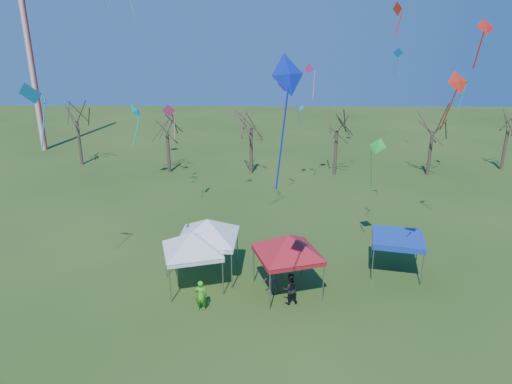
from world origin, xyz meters
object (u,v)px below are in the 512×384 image
(radio_mast, at_px, (28,42))
(person_grey, at_px, (273,279))
(tree_2, at_px, (251,111))
(tree_3, at_px, (338,114))
(person_green, at_px, (201,295))
(tent_blue, at_px, (398,239))
(tree_0, at_px, (74,104))
(tree_4, at_px, (435,115))
(tree_5, at_px, (511,115))
(tent_white_west, at_px, (207,223))
(tent_red, at_px, (288,239))
(tree_1, at_px, (166,116))
(person_dark, at_px, (290,289))
(tent_white_mid, at_px, (192,236))

(radio_mast, relative_size, person_grey, 13.44)
(radio_mast, distance_m, tree_2, 28.08)
(tree_3, bearing_deg, person_grey, -106.40)
(tree_2, height_order, person_green, tree_2)
(tent_blue, bearing_deg, radio_mast, 139.34)
(tree_0, height_order, tree_4, tree_0)
(tree_5, xyz_separation_m, tent_white_west, (-28.03, -22.44, -2.46))
(tent_red, bearing_deg, tree_4, 55.57)
(person_grey, bearing_deg, tent_blue, 174.17)
(person_grey, distance_m, person_green, 4.00)
(tree_5, bearing_deg, tree_2, -176.30)
(tree_1, bearing_deg, tent_blue, -49.50)
(radio_mast, height_order, tent_blue, radio_mast)
(person_dark, bearing_deg, tree_4, -134.76)
(person_dark, bearing_deg, tent_blue, -163.13)
(tree_2, height_order, person_dark, tree_2)
(tree_0, bearing_deg, person_green, -58.88)
(tree_3, height_order, tent_white_mid, tree_3)
(radio_mast, relative_size, tree_5, 3.35)
(tree_5, xyz_separation_m, tent_blue, (-17.01, -21.87, -3.64))
(person_green, bearing_deg, tree_5, -138.03)
(tree_2, distance_m, person_grey, 23.56)
(tent_white_west, bearing_deg, tree_2, 84.65)
(person_dark, bearing_deg, person_green, -3.48)
(tree_4, distance_m, tent_white_mid, 29.87)
(tree_0, bearing_deg, tree_1, -15.18)
(tree_5, bearing_deg, tent_white_mid, -140.51)
(radio_mast, bearing_deg, tree_5, -8.72)
(tree_0, xyz_separation_m, person_green, (16.54, -27.40, -5.65))
(tree_5, relative_size, person_grey, 4.01)
(tree_2, distance_m, tent_white_west, 21.06)
(tree_3, height_order, tent_blue, tree_3)
(tree_4, relative_size, person_grey, 4.24)
(tree_3, xyz_separation_m, tree_5, (17.69, 2.02, -0.35))
(radio_mast, xyz_separation_m, tree_3, (34.03, -9.96, -6.42))
(tree_3, relative_size, tree_5, 1.06)
(tree_3, xyz_separation_m, tent_red, (-5.87, -22.20, -2.91))
(tree_4, xyz_separation_m, person_grey, (-15.96, -22.50, -5.13))
(tree_5, bearing_deg, tree_0, 178.31)
(tree_5, xyz_separation_m, person_dark, (-23.47, -25.41, -4.88))
(tree_1, xyz_separation_m, tree_2, (8.40, -0.27, 0.50))
(radio_mast, xyz_separation_m, tent_white_west, (23.69, -30.37, -9.23))
(tree_3, bearing_deg, tent_white_west, -116.86)
(tree_1, bearing_deg, person_green, -75.32)
(tree_0, xyz_separation_m, tent_red, (21.01, -25.54, -3.32))
(tree_1, distance_m, tree_4, 26.13)
(tree_1, bearing_deg, person_grey, -66.29)
(person_green, bearing_deg, person_dark, -172.58)
(radio_mast, distance_m, person_grey, 44.05)
(tree_1, distance_m, tree_2, 8.42)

